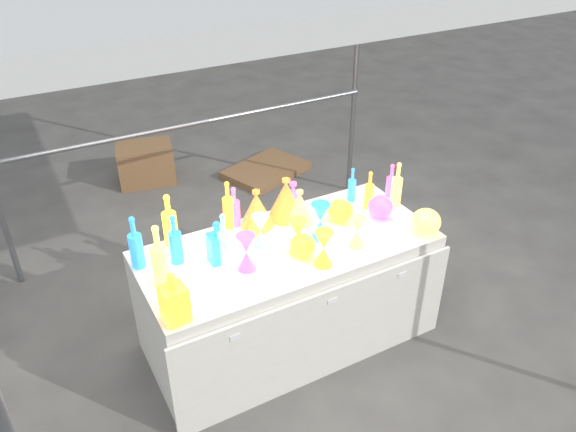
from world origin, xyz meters
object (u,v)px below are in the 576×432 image
globe_0 (303,246)px  lampshade_0 (286,198)px  display_table (289,293)px  cardboard_box_closed (146,163)px  bottle_0 (169,219)px  hourglass_0 (324,248)px  decanter_0 (174,299)px

globe_0 → lampshade_0: lampshade_0 is taller
globe_0 → lampshade_0: size_ratio=0.55×
globe_0 → display_table: bearing=99.2°
cardboard_box_closed → bottle_0: bottle_0 is taller
hourglass_0 → decanter_0: bearing=-177.7°
lampshade_0 → hourglass_0: bearing=-120.3°
cardboard_box_closed → globe_0: globe_0 is taller
display_table → lampshade_0: (0.14, 0.29, 0.52)m
decanter_0 → hourglass_0: bearing=0.8°
display_table → globe_0: 0.46m
cardboard_box_closed → lampshade_0: (0.31, -2.34, 0.70)m
display_table → decanter_0: (-0.81, -0.30, 0.51)m
bottle_0 → lampshade_0: 0.75m
decanter_0 → lampshade_0: size_ratio=0.96×
cardboard_box_closed → bottle_0: bearing=-87.9°
decanter_0 → globe_0: size_ratio=1.76×
hourglass_0 → lampshade_0: bearing=83.6°
hourglass_0 → globe_0: 0.15m
cardboard_box_closed → decanter_0: size_ratio=1.98×
globe_0 → lampshade_0: bearing=74.2°
cardboard_box_closed → globe_0: 2.83m
lampshade_0 → display_table: bearing=-139.7°
display_table → hourglass_0: hourglass_0 is taller
decanter_0 → display_table: bearing=19.0°
bottle_0 → hourglass_0: 0.93m
hourglass_0 → lampshade_0: lampshade_0 is taller
decanter_0 → hourglass_0: 0.89m
decanter_0 → globe_0: 0.85m
display_table → bottle_0: bottle_0 is taller
display_table → globe_0: globe_0 is taller
decanter_0 → lampshade_0: lampshade_0 is taller
bottle_0 → lampshade_0: (0.75, -0.07, -0.03)m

